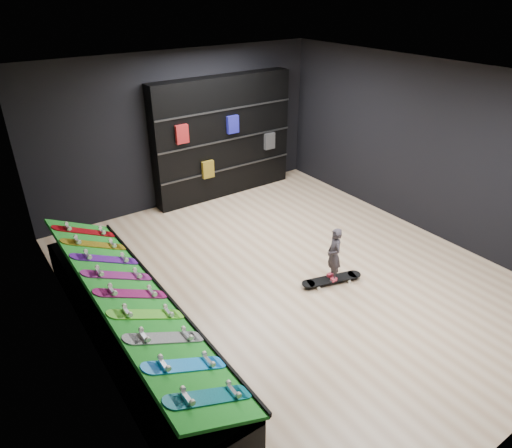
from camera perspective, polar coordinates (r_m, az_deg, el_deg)
floor at (r=7.21m, az=4.20°, el=-6.56°), size 6.00×7.00×0.01m
ceiling at (r=6.03m, az=5.23°, el=17.57°), size 6.00×7.00×0.01m
wall_back at (r=9.27m, az=-9.39°, el=11.54°), size 6.00×0.02×3.00m
wall_left at (r=5.29m, az=-21.47°, el=-3.40°), size 0.02×7.00×3.00m
wall_right at (r=8.59m, az=20.57°, el=8.78°), size 0.02×7.00×3.00m
display_rack at (r=6.09m, az=-15.26°, el=-12.27°), size 0.90×4.50×0.50m
turf_ramp at (r=5.82m, az=-15.37°, el=-8.64°), size 0.92×4.50×0.46m
back_shelving at (r=9.58m, az=-4.12°, el=10.72°), size 3.09×0.36×2.47m
floor_skateboard at (r=7.11m, az=9.42°, el=-7.02°), size 1.00×0.48×0.09m
child at (r=6.95m, az=9.61°, el=-4.98°), size 0.20×0.23×0.51m
display_board_0 at (r=4.48m, az=-5.83°, el=-20.70°), size 0.93×0.22×0.50m
display_board_1 at (r=4.77m, az=-8.79°, el=-17.04°), size 0.93×0.22×0.50m
display_board_2 at (r=5.09m, az=-11.30°, el=-13.79°), size 0.93×0.22×0.50m
display_board_3 at (r=5.44m, az=-13.45°, el=-10.92°), size 0.93×0.22×0.50m
display_board_4 at (r=5.80m, az=-15.29°, el=-8.39°), size 0.93×0.22×0.50m
display_board_5 at (r=6.18m, az=-16.90°, el=-6.15°), size 0.93×0.22×0.50m
display_board_6 at (r=6.57m, az=-18.30°, el=-4.17°), size 0.93×0.22×0.50m
display_board_7 at (r=6.97m, az=-19.54°, el=-2.42°), size 0.93×0.22×0.50m
display_board_8 at (r=7.38m, az=-20.64°, el=-0.86°), size 0.93×0.22×0.50m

